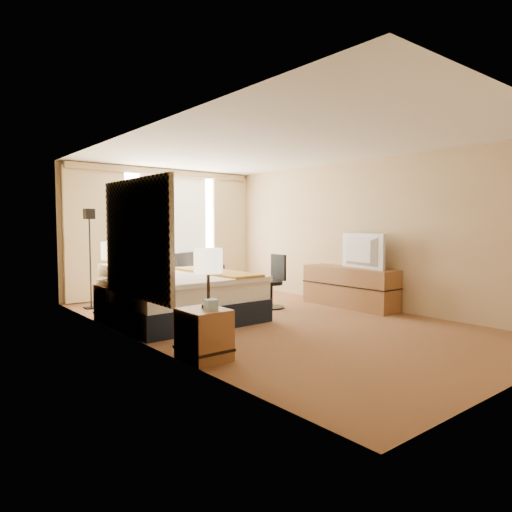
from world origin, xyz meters
TOP-DOWN VIEW (x-y plane):
  - floor at (0.00, 0.00)m, footprint 4.20×7.00m
  - ceiling at (0.00, 0.00)m, footprint 4.20×7.00m
  - wall_back at (0.00, 3.50)m, footprint 4.20×0.02m
  - wall_left at (-2.10, 0.00)m, footprint 0.02×7.00m
  - wall_right at (2.10, 0.00)m, footprint 0.02×7.00m
  - headboard at (-2.06, 0.20)m, footprint 0.06×1.85m
  - nightstand_left at (-1.87, -1.05)m, footprint 0.45×0.52m
  - nightstand_right at (-1.87, 1.45)m, footprint 0.45×0.52m
  - media_dresser at (1.83, 0.00)m, footprint 0.50×1.80m
  - window at (0.25, 3.47)m, footprint 2.30×0.02m
  - curtains at (-0.00, 3.39)m, footprint 4.12×0.19m
  - bed at (-1.06, 0.85)m, footprint 2.03×1.86m
  - loveseat at (0.43, 3.04)m, footprint 1.56×1.25m
  - floor_lamp at (-1.78, 2.72)m, footprint 0.22×0.22m
  - desk_chair at (0.72, 0.77)m, footprint 0.45×0.45m
  - lamp_left at (-1.81, -1.06)m, footprint 0.31×0.31m
  - lamp_right at (-1.90, 1.43)m, footprint 0.31×0.31m
  - tissue_box at (-1.83, -1.13)m, footprint 0.14×0.14m
  - telephone at (-1.80, 1.40)m, footprint 0.20×0.18m
  - television at (1.78, -0.21)m, footprint 0.35×1.05m

SIDE VIEW (x-z plane):
  - floor at x=0.00m, z-range -0.01..0.01m
  - nightstand_left at x=-1.87m, z-range 0.00..0.55m
  - nightstand_right at x=-1.87m, z-range 0.00..0.55m
  - loveseat at x=0.43m, z-range -0.15..0.72m
  - media_dresser at x=1.83m, z-range 0.00..0.70m
  - bed at x=-1.06m, z-range -0.13..0.86m
  - desk_chair at x=0.72m, z-range -0.05..0.88m
  - telephone at x=-1.80m, z-range 0.55..0.61m
  - tissue_box at x=-1.83m, z-range 0.55..0.66m
  - television at x=1.78m, z-range 0.70..1.30m
  - lamp_right at x=-1.90m, z-range 0.73..1.38m
  - lamp_left at x=-1.81m, z-range 0.73..1.38m
  - floor_lamp at x=-1.78m, z-range 0.36..2.08m
  - headboard at x=-2.06m, z-range 0.53..2.03m
  - wall_back at x=0.00m, z-range 0.00..2.60m
  - wall_left at x=-2.10m, z-range 0.00..2.60m
  - wall_right at x=2.10m, z-range 0.00..2.60m
  - window at x=0.25m, z-range 0.17..2.47m
  - curtains at x=0.00m, z-range 0.13..2.69m
  - ceiling at x=0.00m, z-range 2.59..2.61m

